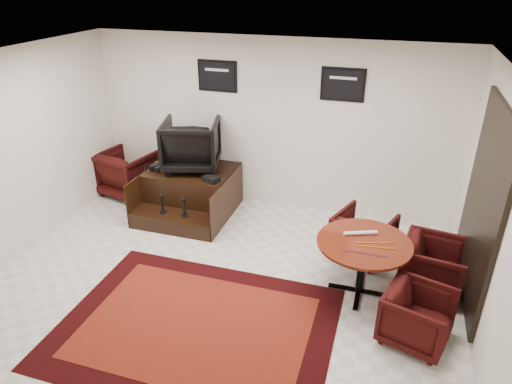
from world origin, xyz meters
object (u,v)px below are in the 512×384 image
shine_podium (191,193)px  table_chair_corner (418,314)px  armchair_side (127,170)px  meeting_table (364,248)px  table_chair_window (434,264)px  table_chair_back (363,234)px  shine_chair (191,142)px

shine_podium → table_chair_corner: 4.12m
armchair_side → table_chair_corner: 5.47m
meeting_table → table_chair_window: (0.86, 0.32, -0.27)m
table_chair_back → shine_podium: bearing=10.5°
shine_podium → table_chair_window: bearing=-15.1°
shine_podium → meeting_table: meeting_table is taller
table_chair_corner → table_chair_window: bearing=5.6°
shine_chair → meeting_table: size_ratio=0.79×
armchair_side → table_chair_corner: bearing=167.2°
table_chair_corner → armchair_side: bearing=81.8°
shine_chair → table_chair_window: bearing=147.8°
shine_podium → table_chair_corner: shine_podium is taller
shine_podium → meeting_table: (2.93, -1.35, 0.32)m
shine_chair → table_chair_window: shine_chair is taller
shine_podium → shine_chair: size_ratio=1.62×
shine_chair → table_chair_corner: (3.60, -2.15, -0.83)m
shine_podium → armchair_side: size_ratio=1.64×
shine_podium → table_chair_back: (2.88, -0.53, 0.04)m
meeting_table → shine_chair: bearing=153.0°
shine_chair → table_chair_back: bearing=151.7°
shine_chair → table_chair_back: (2.88, -0.68, -0.81)m
meeting_table → table_chair_back: 0.86m
shine_chair → shine_podium: bearing=75.0°
shine_chair → table_chair_back: size_ratio=1.21×
meeting_table → table_chair_window: bearing=20.6°
table_chair_window → table_chair_corner: table_chair_window is taller
table_chair_window → shine_chair: bearing=81.9°
shine_chair → table_chair_corner: 4.28m
shine_podium → shine_chair: (0.00, 0.15, 0.84)m
table_chair_window → table_chair_corner: size_ratio=1.10×
shine_chair → table_chair_corner: size_ratio=1.29×
meeting_table → table_chair_corner: 0.99m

